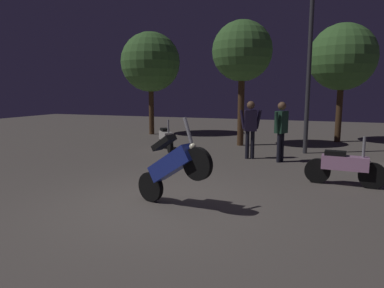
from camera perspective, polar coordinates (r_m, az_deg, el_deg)
name	(u,v)px	position (r m, az deg, el deg)	size (l,w,h in m)	color
ground_plane	(159,206)	(6.38, -5.51, -10.11)	(40.00, 40.00, 0.00)	#605951
motorcycle_blue_foreground	(172,166)	(6.09, -3.26, -3.71)	(1.61, 0.61, 1.63)	black
motorcycle_white_parked_left	(166,138)	(12.09, -4.32, 1.01)	(1.09, 1.37, 1.11)	black
motorcycle_pink_parked_right	(344,166)	(8.24, 23.85, -3.35)	(1.66, 0.38, 1.11)	black
person_rider_beside	(281,126)	(10.32, 14.52, 2.87)	(0.37, 0.64, 1.75)	black
person_bystander_far	(250,124)	(10.63, 9.62, 3.21)	(0.66, 0.34, 1.76)	black
streetlamp_near	(310,42)	(12.08, 18.96, 15.66)	(0.36, 0.36, 5.80)	#38383D
tree_left_bg	(151,62)	(16.74, -6.86, 13.24)	(2.77, 2.77, 4.79)	#4C331E
tree_center_bg	(242,52)	(13.29, 8.28, 14.84)	(2.22, 2.22, 4.63)	#4C331E
tree_right_bg	(342,58)	(15.33, 23.60, 12.96)	(2.63, 2.63, 4.71)	#4C331E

